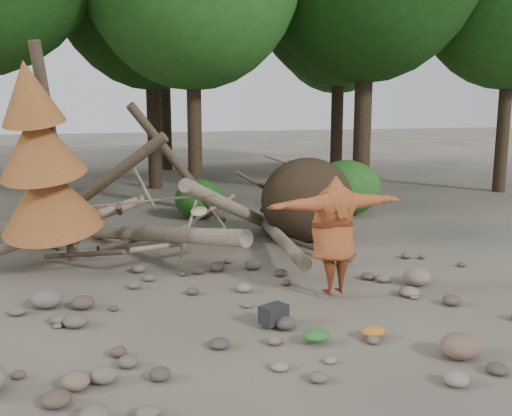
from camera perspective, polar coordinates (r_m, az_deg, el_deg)
name	(u,v)px	position (r m, az deg, el deg)	size (l,w,h in m)	color
ground	(261,316)	(8.85, 0.51, -10.78)	(120.00, 120.00, 0.00)	#514C44
deadfall_pile	(285,203)	(13.12, 2.92, 0.49)	(8.55, 5.24, 3.30)	#332619
dead_conifer	(43,164)	(11.25, -20.54, 4.18)	(2.06, 2.16, 4.35)	#4C3F30
bush_mid	(199,199)	(16.21, -5.68, 0.93)	(1.40, 1.40, 1.12)	#215A1A
bush_right	(346,188)	(16.85, 9.01, 2.03)	(2.00, 2.00, 1.60)	#2A6A21
frisbee_thrower	(334,235)	(9.49, 7.77, -2.69)	(3.64, 0.67, 1.97)	#964722
backpack	(274,318)	(8.43, 1.78, -10.93)	(0.39, 0.26, 0.26)	black
cloth_green	(316,339)	(7.92, 6.06, -12.87)	(0.39, 0.33, 0.15)	#2C6729
cloth_orange	(373,335)	(8.19, 11.61, -12.30)	(0.35, 0.29, 0.13)	#BE6E20
boulder_front_right	(461,346)	(7.89, 19.79, -12.86)	(0.53, 0.48, 0.32)	brown
boulder_mid_right	(417,277)	(10.64, 15.77, -6.65)	(0.51, 0.46, 0.31)	gray
boulder_mid_left	(47,299)	(9.73, -20.18, -8.52)	(0.50, 0.45, 0.30)	#686158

